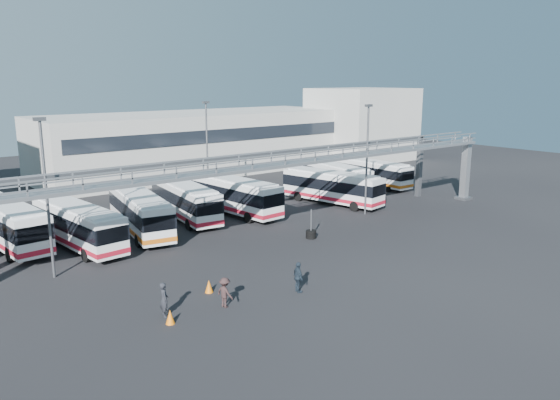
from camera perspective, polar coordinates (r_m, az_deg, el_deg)
ground at (r=39.02m, az=4.41°, el=-6.12°), size 140.00×140.00×0.00m
gantry at (r=42.03m, az=-0.93°, el=3.02°), size 51.40×5.15×7.10m
warehouse at (r=75.38m, az=-8.68°, el=5.98°), size 42.00×14.00×8.00m
building_right at (r=86.78m, az=8.54°, el=7.84°), size 14.00×12.00×11.00m
light_pole_left at (r=36.80m, az=-23.24°, el=0.96°), size 0.70×0.35×10.21m
light_pole_mid at (r=50.89m, az=9.08°, el=4.80°), size 0.70×0.35×10.21m
light_pole_back at (r=57.45m, az=-7.64°, el=5.72°), size 0.70×0.35×10.21m
bus_1 at (r=45.73m, az=-26.60°, el=-2.16°), size 3.68×11.50×3.43m
bus_2 at (r=43.49m, az=-20.36°, el=-2.42°), size 3.61×11.05×3.30m
bus_3 at (r=45.94m, az=-14.42°, el=-1.18°), size 4.43×11.40×3.38m
bus_4 at (r=49.73m, az=-9.87°, el=0.02°), size 3.84×11.09×3.30m
bus_5 at (r=51.20m, az=-4.88°, el=0.59°), size 3.49×11.37×3.40m
bus_7 at (r=55.32m, az=5.46°, el=1.42°), size 4.50×11.17×3.31m
bus_8 at (r=61.76m, az=5.89°, el=2.47°), size 3.66×10.40×3.09m
bus_9 at (r=65.13m, az=9.72°, el=2.86°), size 2.33×10.03×3.05m
pedestrian_a at (r=30.21m, az=-12.01°, el=-10.14°), size 0.61×0.79×1.93m
pedestrian_c at (r=30.91m, az=-5.78°, el=-9.59°), size 0.85×1.22×1.72m
pedestrian_d at (r=32.75m, az=1.91°, el=-8.08°), size 0.73×1.18×1.88m
cone_left at (r=29.54m, az=-11.41°, el=-11.87°), size 0.61×0.61×0.77m
cone_right at (r=33.18m, az=-7.43°, el=-8.92°), size 0.57×0.57×0.78m
tire_stack at (r=43.65m, az=3.26°, el=-3.51°), size 0.83×0.83×2.38m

